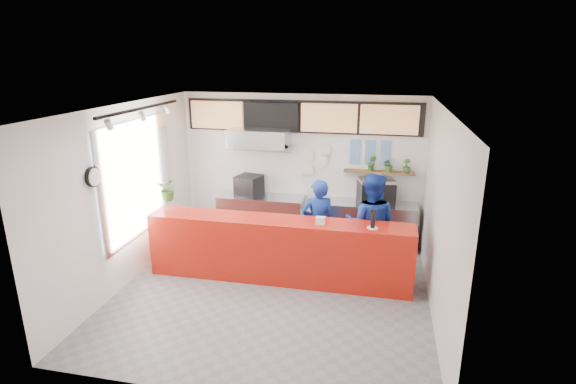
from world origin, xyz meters
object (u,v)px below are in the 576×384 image
Objects in this scene: staff_center at (318,224)px; staff_right at (370,225)px; service_counter at (279,250)px; panini_oven at (249,186)px; pepper_mill at (373,219)px; espresso_machine at (376,193)px.

staff_right is (0.92, -0.06, 0.09)m from staff_center.
service_counter is at bearing 27.59° from staff_center.
staff_right reaches higher than staff_center.
pepper_mill is (2.61, -1.87, 0.15)m from panini_oven.
staff_center is 0.91× the size of staff_right.
pepper_mill is (1.55, -0.07, 0.71)m from service_counter.
espresso_machine is 0.41× the size of staff_center.
staff_center is 5.67× the size of pepper_mill.
service_counter is 2.45m from espresso_machine.
panini_oven is 0.70× the size of espresso_machine.
staff_right is (1.51, 0.55, 0.37)m from service_counter.
espresso_machine is at bearing -88.04° from staff_right.
service_counter is 15.31× the size of pepper_mill.
panini_oven is 3.21m from pepper_mill.
service_counter is at bearing 177.34° from pepper_mill.
pepper_mill is (0.97, -0.68, 0.43)m from staff_center.
espresso_machine is at bearing -147.82° from staff_center.
staff_center is at bearing 46.06° from service_counter.
espresso_machine is at bearing 14.57° from panini_oven.
panini_oven reaches higher than service_counter.
staff_right is 0.71m from pepper_mill.
espresso_machine is at bearing 89.73° from pepper_mill.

